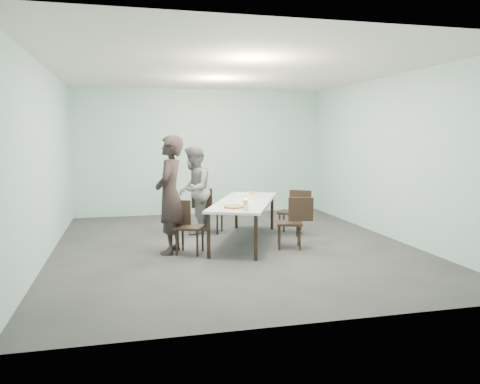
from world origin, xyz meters
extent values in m
plane|color=#333335|center=(0.00, 0.00, 0.00)|extent=(7.00, 7.00, 0.00)
cube|color=#ABD7D4|center=(0.00, 3.50, 1.50)|extent=(6.00, 0.02, 3.00)
cube|color=#ABD7D4|center=(0.00, -3.50, 1.50)|extent=(6.00, 0.02, 3.00)
cube|color=#ABD7D4|center=(-3.00, 0.00, 1.50)|extent=(0.02, 7.00, 3.00)
cube|color=#ABD7D4|center=(3.00, 0.00, 1.50)|extent=(0.02, 7.00, 3.00)
cube|color=white|center=(0.00, 0.00, 3.00)|extent=(6.00, 7.00, 0.02)
cube|color=white|center=(0.26, 0.22, 0.73)|extent=(1.86, 2.74, 0.04)
cylinder|color=black|center=(-0.56, -0.75, 0.35)|extent=(0.06, 0.06, 0.71)
cylinder|color=black|center=(0.41, 1.48, 0.35)|extent=(0.06, 0.06, 0.71)
cylinder|color=black|center=(0.12, -1.05, 0.35)|extent=(0.06, 0.06, 0.71)
cylinder|color=black|center=(1.09, 1.19, 0.35)|extent=(0.06, 0.06, 0.71)
cube|color=black|center=(-0.80, -0.36, 0.43)|extent=(0.55, 0.55, 0.04)
cube|color=black|center=(-0.98, -0.28, 0.67)|extent=(0.40, 0.20, 0.40)
cylinder|color=black|center=(-1.03, -0.45, 0.21)|extent=(0.04, 0.04, 0.41)
cylinder|color=black|center=(-0.89, -0.14, 0.21)|extent=(0.04, 0.04, 0.41)
cylinder|color=black|center=(-0.71, -0.58, 0.21)|extent=(0.04, 0.04, 0.41)
cylinder|color=black|center=(-0.58, -0.27, 0.21)|extent=(0.04, 0.04, 0.41)
cube|color=black|center=(-0.17, 1.21, 0.43)|extent=(0.56, 0.56, 0.04)
cube|color=black|center=(-0.34, 1.29, 0.67)|extent=(0.39, 0.22, 0.40)
cylinder|color=black|center=(-0.39, 1.13, 0.21)|extent=(0.04, 0.04, 0.41)
cylinder|color=black|center=(-0.24, 1.44, 0.21)|extent=(0.04, 0.04, 0.41)
cylinder|color=black|center=(-0.09, 0.98, 0.21)|extent=(0.04, 0.04, 0.41)
cylinder|color=black|center=(0.06, 1.28, 0.21)|extent=(0.04, 0.04, 0.41)
cube|color=black|center=(0.89, -0.40, 0.43)|extent=(0.52, 0.52, 0.04)
cube|color=black|center=(1.07, -0.45, 0.67)|extent=(0.41, 0.16, 0.40)
cylinder|color=black|center=(1.10, -0.29, 0.21)|extent=(0.04, 0.04, 0.41)
cylinder|color=black|center=(1.00, -0.61, 0.21)|extent=(0.04, 0.04, 0.41)
cylinder|color=black|center=(0.77, -0.19, 0.21)|extent=(0.04, 0.04, 0.41)
cylinder|color=black|center=(0.68, -0.52, 0.21)|extent=(0.04, 0.04, 0.41)
cube|color=black|center=(1.29, 0.65, 0.43)|extent=(0.58, 0.58, 0.04)
cube|color=black|center=(1.44, 0.54, 0.67)|extent=(0.37, 0.26, 0.40)
cylinder|color=black|center=(1.52, 0.70, 0.21)|extent=(0.04, 0.04, 0.41)
cylinder|color=black|center=(1.34, 0.41, 0.21)|extent=(0.04, 0.04, 0.41)
cylinder|color=black|center=(1.24, 0.88, 0.21)|extent=(0.04, 0.04, 0.41)
cylinder|color=black|center=(1.05, 0.60, 0.21)|extent=(0.04, 0.04, 0.41)
imported|color=black|center=(-1.10, -0.25, 0.95)|extent=(0.67, 0.81, 1.91)
imported|color=slate|center=(-0.51, 1.20, 0.86)|extent=(0.89, 1.00, 1.72)
cylinder|color=white|center=(-0.12, -0.58, 0.76)|extent=(0.34, 0.34, 0.01)
cylinder|color=#E4D282|center=(-0.12, -0.58, 0.77)|extent=(0.30, 0.30, 0.01)
torus|color=brown|center=(-0.12, -0.58, 0.77)|extent=(0.32, 0.32, 0.03)
cylinder|color=white|center=(0.08, -0.36, 0.76)|extent=(0.18, 0.18, 0.01)
cylinder|color=gold|center=(0.01, -0.81, 0.82)|extent=(0.08, 0.08, 0.15)
cylinder|color=silver|center=(0.00, -0.92, 0.80)|extent=(0.08, 0.08, 0.09)
cylinder|color=silver|center=(0.26, 0.13, 0.77)|extent=(0.06, 0.06, 0.03)
cylinder|color=orange|center=(0.26, 0.13, 0.79)|extent=(0.04, 0.04, 0.01)
cylinder|color=gold|center=(0.60, 0.95, 0.79)|extent=(0.07, 0.07, 0.08)
cube|color=silver|center=(0.44, 1.14, 0.75)|extent=(0.36, 0.32, 0.01)
camera|label=1|loc=(-1.77, -7.77, 1.91)|focal=35.00mm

